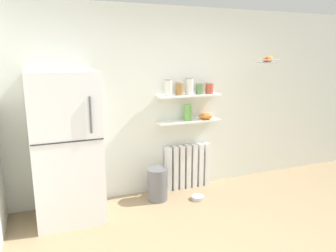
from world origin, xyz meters
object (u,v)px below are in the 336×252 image
object	(u,v)px
shelf_bowl	(206,116)
hanging_fruit_basket	(267,60)
refrigerator	(67,147)
radiator	(187,166)
storage_jar_0	(168,87)
storage_jar_4	(209,88)
storage_jar_3	(200,88)
storage_jar_1	(179,89)
trash_bin	(157,184)
vase	(188,113)
storage_jar_2	(190,86)
pet_food_bowl	(198,198)

from	to	relation	value
shelf_bowl	hanging_fruit_basket	size ratio (longest dim) A/B	0.56
refrigerator	hanging_fruit_basket	distance (m)	2.90
radiator	storage_jar_0	size ratio (longest dim) A/B	3.01
storage_jar_4	storage_jar_3	bearing A→B (deg)	180.00
storage_jar_1	trash_bin	xyz separation A→B (m)	(-0.40, -0.20, -1.27)
storage_jar_1	storage_jar_3	world-z (taller)	storage_jar_1
storage_jar_4	shelf_bowl	bearing A→B (deg)	180.00
radiator	hanging_fruit_basket	xyz separation A→B (m)	(1.01, -0.40, 1.55)
vase	storage_jar_2	bearing A→B (deg)	0.00
storage_jar_4	trash_bin	size ratio (longest dim) A/B	0.36
storage_jar_0	pet_food_bowl	size ratio (longest dim) A/B	1.30
vase	shelf_bowl	size ratio (longest dim) A/B	1.18
storage_jar_1	storage_jar_4	world-z (taller)	storage_jar_1
shelf_bowl	trash_bin	world-z (taller)	shelf_bowl
storage_jar_0	vase	size ratio (longest dim) A/B	1.00
shelf_bowl	refrigerator	bearing A→B (deg)	-173.10
storage_jar_0	radiator	bearing A→B (deg)	5.40
vase	trash_bin	bearing A→B (deg)	-159.67
refrigerator	radiator	size ratio (longest dim) A/B	2.58
storage_jar_2	vase	size ratio (longest dim) A/B	1.04
storage_jar_2	shelf_bowl	bearing A→B (deg)	0.00
storage_jar_3	hanging_fruit_basket	world-z (taller)	hanging_fruit_basket
radiator	shelf_bowl	size ratio (longest dim) A/B	3.55
refrigerator	storage_jar_4	bearing A→B (deg)	6.75
refrigerator	trash_bin	bearing A→B (deg)	2.04
storage_jar_0	refrigerator	bearing A→B (deg)	-170.23
radiator	hanging_fruit_basket	bearing A→B (deg)	-21.52
radiator	storage_jar_3	distance (m)	1.17
storage_jar_0	shelf_bowl	distance (m)	0.73
refrigerator	storage_jar_0	xyz separation A→B (m)	(1.39, 0.24, 0.63)
storage_jar_1	pet_food_bowl	world-z (taller)	storage_jar_1
shelf_bowl	storage_jar_2	bearing A→B (deg)	180.00
storage_jar_0	vase	xyz separation A→B (m)	(0.29, 0.00, -0.37)
pet_food_bowl	shelf_bowl	bearing A→B (deg)	52.08
radiator	storage_jar_3	xyz separation A→B (m)	(0.16, -0.03, 1.16)
refrigerator	hanging_fruit_basket	size ratio (longest dim) A/B	5.15
storage_jar_2	vase	world-z (taller)	storage_jar_2
storage_jar_1	storage_jar_4	bearing A→B (deg)	0.00
storage_jar_2	trash_bin	xyz separation A→B (m)	(-0.56, -0.20, -1.30)
radiator	hanging_fruit_basket	size ratio (longest dim) A/B	2.00
shelf_bowl	storage_jar_0	bearing A→B (deg)	180.00
refrigerator	vase	bearing A→B (deg)	8.09
storage_jar_1	storage_jar_4	xyz separation A→B (m)	(0.48, 0.00, -0.01)
vase	storage_jar_3	bearing A→B (deg)	0.00
refrigerator	shelf_bowl	size ratio (longest dim) A/B	9.14
storage_jar_4	trash_bin	world-z (taller)	storage_jar_4
storage_jar_0	storage_jar_2	world-z (taller)	storage_jar_2
shelf_bowl	storage_jar_4	bearing A→B (deg)	0.00
storage_jar_4	vase	distance (m)	0.48
radiator	storage_jar_2	distance (m)	1.20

